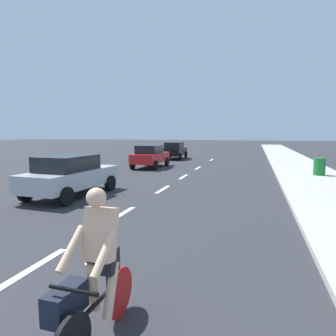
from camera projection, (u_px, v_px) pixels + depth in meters
ground_plane at (196, 169)px, 19.70m from camera, size 160.00×160.00×0.00m
sidewalk_strip at (301, 168)px, 19.71m from camera, size 3.60×80.00×0.14m
lane_stripe_1 at (33, 268)px, 5.30m from camera, size 0.16×1.80×0.01m
lane_stripe_2 at (121, 214)px, 8.79m from camera, size 0.16×1.80×0.01m
lane_stripe_3 at (163, 189)px, 12.71m from camera, size 0.16×1.80×0.01m
lane_stripe_4 at (183, 177)px, 16.34m from camera, size 0.16×1.80×0.01m
lane_stripe_5 at (198, 168)px, 20.44m from camera, size 0.16×1.80×0.01m
lane_stripe_6 at (211, 160)px, 26.60m from camera, size 0.16×1.80×0.01m
cyclist at (92, 275)px, 3.30m from camera, size 0.62×1.71×1.82m
parked_car_silver at (70, 174)px, 11.29m from camera, size 2.11×4.22×1.57m
parked_car_red at (150, 156)px, 20.66m from camera, size 1.81×3.88×1.57m
parked_car_black at (175, 150)px, 27.41m from camera, size 1.92×3.92×1.57m
trash_bin_far at (319, 167)px, 16.01m from camera, size 0.60×0.60×0.92m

